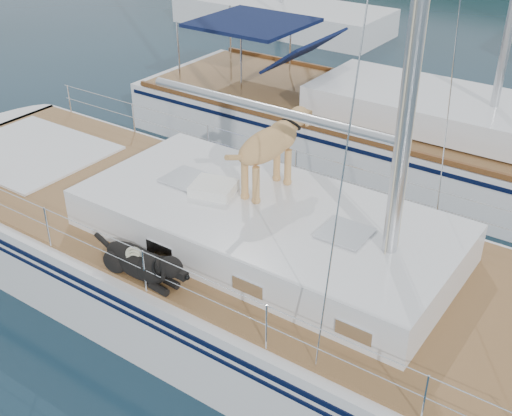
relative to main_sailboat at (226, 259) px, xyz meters
The scene contains 4 objects.
ground 0.69m from the main_sailboat, behind, with size 120.00×120.00×0.00m, color black.
main_sailboat is the anchor object (origin of this frame).
neighbor_sailboat 5.80m from the main_sailboat, 92.81° to the left, with size 11.00×3.50×13.30m.
bg_boat_west 16.18m from the main_sailboat, 120.03° to the left, with size 8.00×3.00×11.65m.
Camera 1 is at (4.98, -6.20, 6.09)m, focal length 45.00 mm.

